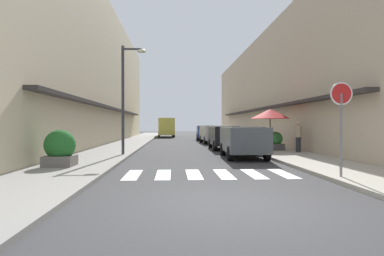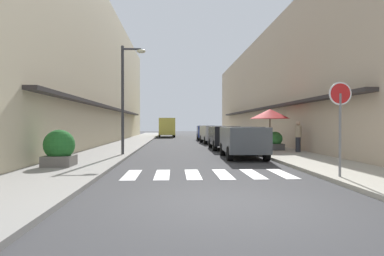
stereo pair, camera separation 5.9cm
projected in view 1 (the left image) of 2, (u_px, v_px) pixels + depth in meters
The scene contains 17 objects.
ground_plane at pixel (188, 145), 26.12m from camera, with size 106.98×106.98×0.00m, color #38383A.
sidewalk_left at pixel (127, 144), 25.86m from camera, with size 2.86×68.08×0.12m, color gray.
sidewalk_right at pixel (248, 144), 26.37m from camera, with size 2.86×68.08×0.12m, color #ADA899.
building_row_left at pixel (79, 74), 27.02m from camera, with size 5.50×45.76×11.18m.
building_row_right at pixel (291, 89), 27.97m from camera, with size 5.50×45.76×8.99m.
crosswalk at pixel (209, 174), 10.71m from camera, with size 5.20×2.20×0.01m.
parked_car_near at pixel (243, 138), 15.91m from camera, with size 1.90×4.09×1.47m.
parked_car_mid at pixel (225, 135), 21.48m from camera, with size 1.86×4.31×1.47m.
parked_car_far at pixel (213, 132), 28.24m from camera, with size 1.95×4.11×1.47m.
parked_car_distant at pixel (206, 131), 34.15m from camera, with size 1.92×4.27×1.47m.
delivery_van at pixel (166, 126), 42.83m from camera, with size 2.17×5.47×2.37m.
round_street_sign at pixel (341, 104), 9.49m from camera, with size 0.65×0.07×2.64m.
street_lamp at pixel (127, 88), 16.61m from camera, with size 1.19×0.28×5.28m.
cafe_umbrella at pixel (270, 114), 19.43m from camera, with size 2.23×2.23×2.33m.
planter_corner at pixel (60, 149), 11.92m from camera, with size 1.07×1.07×1.27m.
planter_midblock at pixel (275, 141), 19.43m from camera, with size 0.85×0.85×1.05m.
pedestrian_walking_near at pixel (298, 136), 17.88m from camera, with size 0.34×0.34×1.62m.
Camera 1 is at (-1.12, -6.63, 1.57)m, focal length 31.93 mm.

